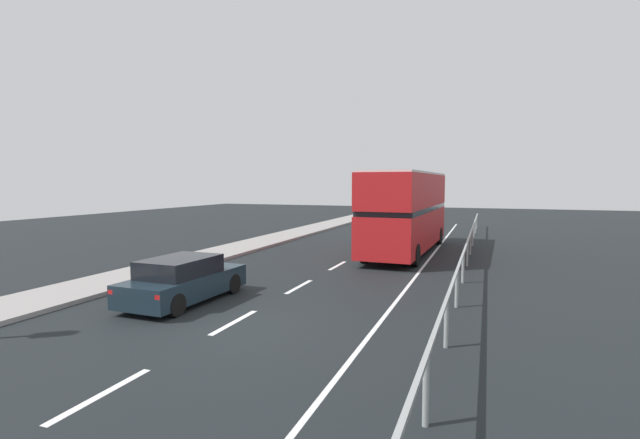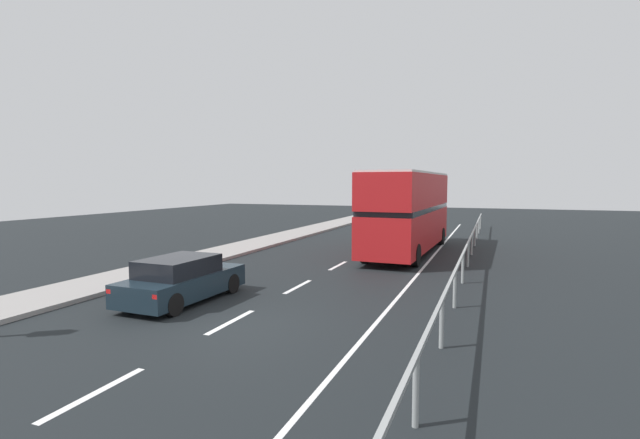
{
  "view_description": "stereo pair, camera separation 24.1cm",
  "coord_description": "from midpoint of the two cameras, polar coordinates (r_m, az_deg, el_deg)",
  "views": [
    {
      "loc": [
        6.16,
        -9.99,
        3.64
      ],
      "look_at": [
        -0.27,
        7.49,
        2.15
      ],
      "focal_mm": 25.73,
      "sensor_mm": 36.0,
      "label": 1
    },
    {
      "loc": [
        6.38,
        -9.9,
        3.64
      ],
      "look_at": [
        -0.27,
        7.49,
        2.15
      ],
      "focal_mm": 25.73,
      "sensor_mm": 36.0,
      "label": 2
    }
  ],
  "objects": [
    {
      "name": "near_sidewalk_kerb",
      "position": [
        16.67,
        -31.74,
        -8.48
      ],
      "size": [
        2.53,
        80.0,
        0.14
      ],
      "primitive_type": "cube",
      "color": "gray",
      "rests_on": "ground"
    },
    {
      "name": "hatchback_car_near",
      "position": [
        14.76,
        -17.07,
        -7.23
      ],
      "size": [
        1.93,
        4.29,
        1.39
      ],
      "rotation": [
        0.0,
        0.0,
        -0.03
      ],
      "color": "#18252F",
      "rests_on": "ground"
    },
    {
      "name": "double_decker_bus_red",
      "position": [
        24.16,
        10.48,
        1.2
      ],
      "size": [
        2.87,
        10.84,
        4.18
      ],
      "rotation": [
        0.0,
        0.0,
        -0.03
      ],
      "color": "red",
      "rests_on": "ground"
    },
    {
      "name": "bridge_side_railing",
      "position": [
        19.16,
        17.3,
        -3.83
      ],
      "size": [
        0.1,
        42.0,
        1.12
      ],
      "color": "#939898",
      "rests_on": "ground"
    },
    {
      "name": "lane_paint_markings",
      "position": [
        18.9,
        7.34,
        -6.55
      ],
      "size": [
        3.73,
        46.0,
        0.01
      ],
      "color": "silver",
      "rests_on": "ground"
    },
    {
      "name": "ground_plane",
      "position": [
        12.32,
        -11.79,
        -12.94
      ],
      "size": [
        74.65,
        120.0,
        0.1
      ],
      "primitive_type": "cube",
      "color": "black"
    }
  ]
}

